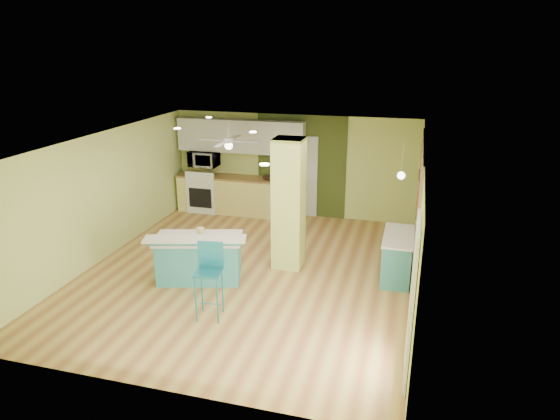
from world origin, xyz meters
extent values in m
cube|color=#A16738|center=(0.00, 0.00, -0.01)|extent=(6.00, 7.00, 0.01)
cube|color=white|center=(0.00, 0.00, 2.50)|extent=(6.00, 7.00, 0.01)
cube|color=#C8D572|center=(0.00, 3.50, 1.25)|extent=(6.00, 0.01, 2.50)
cube|color=#C8D572|center=(0.00, -3.50, 1.25)|extent=(6.00, 0.01, 2.50)
cube|color=#C8D572|center=(-3.00, 0.00, 1.25)|extent=(0.01, 7.00, 2.50)
cube|color=#C8D572|center=(3.00, 0.00, 1.25)|extent=(0.01, 7.00, 2.50)
cube|color=#937354|center=(2.99, 0.60, 1.25)|extent=(0.02, 3.40, 2.50)
cube|color=#3D4A1D|center=(0.20, 3.49, 1.25)|extent=(2.20, 0.02, 2.50)
cube|color=silver|center=(0.20, 3.46, 1.00)|extent=(0.82, 0.05, 2.00)
cube|color=white|center=(2.97, -2.30, 1.05)|extent=(0.04, 1.08, 2.10)
cube|color=#C2CF60|center=(0.65, 0.50, 1.25)|extent=(0.55, 0.55, 2.50)
cube|color=#ECE07B|center=(-1.30, 3.20, 0.45)|extent=(3.20, 0.60, 0.90)
cube|color=olive|center=(-1.30, 3.20, 0.92)|extent=(3.25, 0.63, 0.04)
cube|color=white|center=(-2.25, 3.20, 0.45)|extent=(0.76, 0.64, 0.90)
cube|color=black|center=(-2.25, 2.87, 0.42)|extent=(0.59, 0.02, 0.50)
cube|color=white|center=(-2.25, 2.90, 0.99)|extent=(0.76, 0.06, 0.18)
cube|color=silver|center=(-1.30, 3.32, 1.95)|extent=(3.20, 0.34, 0.80)
imported|color=white|center=(-2.25, 3.20, 1.35)|extent=(0.70, 0.48, 0.39)
cylinder|color=silver|center=(-1.10, 2.00, 2.30)|extent=(0.03, 0.03, 0.40)
cylinder|color=silver|center=(-1.10, 2.00, 2.10)|extent=(0.24, 0.24, 0.10)
sphere|color=white|center=(-1.10, 2.00, 1.98)|extent=(0.18, 0.18, 0.18)
cylinder|color=silver|center=(2.65, 0.75, 2.19)|extent=(0.01, 0.01, 0.62)
sphere|color=white|center=(2.65, 0.75, 1.88)|extent=(0.14, 0.14, 0.14)
cube|color=brown|center=(2.96, 0.80, 1.55)|extent=(0.03, 0.90, 0.70)
cube|color=teal|center=(-0.77, -0.50, 0.39)|extent=(1.60, 1.09, 0.77)
cube|color=white|center=(-0.77, -0.50, 0.79)|extent=(1.71, 1.20, 0.04)
cube|color=teal|center=(-0.67, -0.83, 0.87)|extent=(1.62, 0.56, 0.11)
cube|color=white|center=(-0.67, -0.83, 0.92)|extent=(1.79, 0.82, 0.03)
cylinder|color=#1D7285|center=(-0.20, -1.90, 0.38)|extent=(0.03, 0.03, 0.76)
cylinder|color=#1D7285|center=(0.13, -1.85, 0.38)|extent=(0.03, 0.03, 0.76)
cylinder|color=#1D7285|center=(-0.25, -1.56, 0.38)|extent=(0.03, 0.03, 0.76)
cylinder|color=#1D7285|center=(0.09, -1.52, 0.38)|extent=(0.03, 0.03, 0.76)
cube|color=#1D7285|center=(-0.06, -1.71, 0.78)|extent=(0.45, 0.45, 0.03)
cube|color=#1D7285|center=(-0.08, -1.53, 1.00)|extent=(0.40, 0.09, 0.42)
cube|color=teal|center=(2.70, 0.55, 0.39)|extent=(0.51, 1.22, 0.79)
cube|color=white|center=(2.70, 0.55, 0.80)|extent=(0.54, 1.28, 0.03)
imported|color=#342115|center=(-0.53, 3.19, 0.98)|extent=(0.38, 0.38, 0.08)
cylinder|color=yellow|center=(-0.76, -0.40, 0.89)|extent=(0.14, 0.14, 0.15)
camera|label=1|loc=(2.85, -8.11, 4.14)|focal=32.00mm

